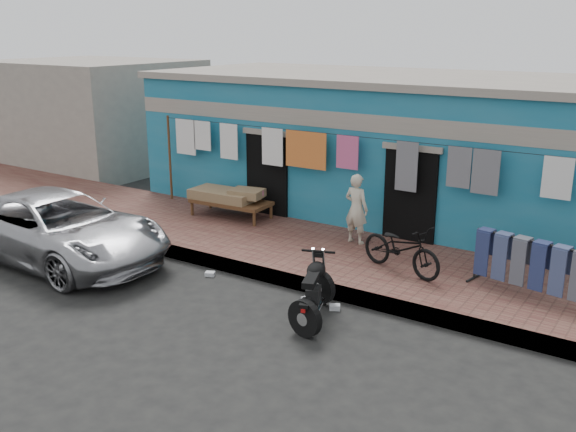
# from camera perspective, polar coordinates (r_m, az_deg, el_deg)

# --- Properties ---
(ground) EXTENTS (80.00, 80.00, 0.00)m
(ground) POSITION_cam_1_polar(r_m,az_deg,el_deg) (10.43, -6.12, -8.68)
(ground) COLOR black
(ground) RESTS_ON ground
(sidewalk) EXTENTS (28.00, 3.00, 0.25)m
(sidewalk) POSITION_cam_1_polar(r_m,az_deg,el_deg) (12.65, 2.49, -3.39)
(sidewalk) COLOR brown
(sidewalk) RESTS_ON ground
(curb) EXTENTS (28.00, 0.10, 0.25)m
(curb) POSITION_cam_1_polar(r_m,az_deg,el_deg) (11.51, -1.24, -5.43)
(curb) COLOR gray
(curb) RESTS_ON ground
(building) EXTENTS (12.20, 5.20, 3.36)m
(building) POSITION_cam_1_polar(r_m,az_deg,el_deg) (15.71, 10.11, 6.16)
(building) COLOR #16688B
(building) RESTS_ON ground
(neighbor_left) EXTENTS (6.00, 5.00, 3.40)m
(neighbor_left) POSITION_cam_1_polar(r_m,az_deg,el_deg) (22.40, -16.91, 8.75)
(neighbor_left) COLOR #9E9384
(neighbor_left) RESTS_ON ground
(clothesline) EXTENTS (10.06, 0.06, 2.10)m
(clothesline) POSITION_cam_1_polar(r_m,az_deg,el_deg) (13.48, 3.55, 5.29)
(clothesline) COLOR brown
(clothesline) RESTS_ON sidewalk
(car) EXTENTS (4.91, 2.27, 1.38)m
(car) POSITION_cam_1_polar(r_m,az_deg,el_deg) (13.24, -19.79, -0.91)
(car) COLOR #A9A9AE
(car) RESTS_ON ground
(seated_person) EXTENTS (0.54, 0.40, 1.41)m
(seated_person) POSITION_cam_1_polar(r_m,az_deg,el_deg) (12.78, 6.09, 0.65)
(seated_person) COLOR beige
(seated_person) RESTS_ON sidewalk
(bicycle) EXTENTS (1.76, 1.03, 1.08)m
(bicycle) POSITION_cam_1_polar(r_m,az_deg,el_deg) (11.40, 10.08, -2.35)
(bicycle) COLOR black
(bicycle) RESTS_ON sidewalk
(motorcycle) EXTENTS (1.54, 1.89, 0.99)m
(motorcycle) POSITION_cam_1_polar(r_m,az_deg,el_deg) (10.03, 2.23, -6.55)
(motorcycle) COLOR black
(motorcycle) RESTS_ON ground
(charpoy) EXTENTS (2.03, 1.12, 0.65)m
(charpoy) POSITION_cam_1_polar(r_m,az_deg,el_deg) (14.65, -5.09, 1.17)
(charpoy) COLOR brown
(charpoy) RESTS_ON sidewalk
(jeans_rack) EXTENTS (2.14, 1.13, 0.96)m
(jeans_rack) POSITION_cam_1_polar(r_m,az_deg,el_deg) (11.02, 20.72, -4.19)
(jeans_rack) COLOR black
(jeans_rack) RESTS_ON sidewalk
(litter_a) EXTENTS (0.21, 0.19, 0.08)m
(litter_a) POSITION_cam_1_polar(r_m,az_deg,el_deg) (11.97, -6.94, -5.13)
(litter_a) COLOR silver
(litter_a) RESTS_ON ground
(litter_b) EXTENTS (0.21, 0.20, 0.09)m
(litter_b) POSITION_cam_1_polar(r_m,az_deg,el_deg) (10.54, 4.17, -8.08)
(litter_b) COLOR silver
(litter_b) RESTS_ON ground
(litter_c) EXTENTS (0.24, 0.26, 0.09)m
(litter_c) POSITION_cam_1_polar(r_m,az_deg,el_deg) (10.80, 1.87, -7.43)
(litter_c) COLOR silver
(litter_c) RESTS_ON ground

